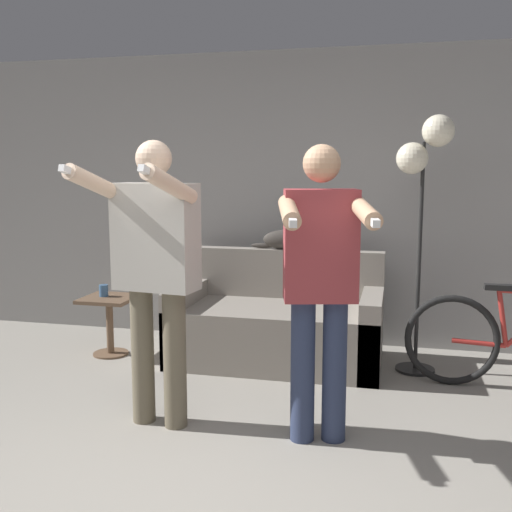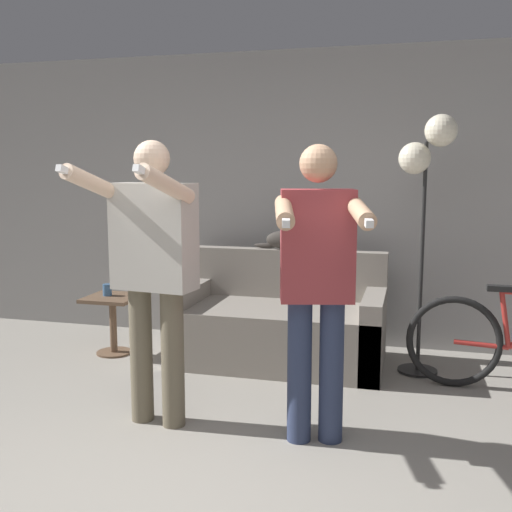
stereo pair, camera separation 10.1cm
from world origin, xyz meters
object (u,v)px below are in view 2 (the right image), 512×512
Objects in this scene: person_left at (153,261)px; cup at (107,290)px; side_table at (113,313)px; cat at (289,240)px; floor_lamp at (427,165)px; person_right at (317,276)px; couch at (279,326)px.

person_left is 17.50× the size of cup.
side_table is 0.20m from cup.
cat is 1.02× the size of side_table.
person_right is at bearing -112.95° from floor_lamp.
side_table is at bearing -176.18° from floor_lamp.
floor_lamp is (1.11, -0.32, 0.63)m from cat.
person_right is 3.40× the size of side_table.
cup is at bearing 135.97° from person_left.
cup is (-0.99, 1.24, -0.47)m from person_left.
cup is (-0.05, 0.01, 0.19)m from side_table.
floor_lamp is (0.59, 1.40, 0.62)m from person_right.
cup is at bearing -176.53° from floor_lamp.
cat is at bearing 17.93° from cup.
person_left reaches higher than cat.
side_table is 5.05× the size of cup.
person_left is at bearing 166.10° from person_right.
floor_lamp is at bearing 3.47° from cup.
person_right is 3.35× the size of cat.
cat is at bearing 81.73° from person_left.
floor_lamp is at bearing 53.31° from person_right.
person_left reaches higher than person_right.
person_right is at bearing -32.05° from cup.
person_left is 3.47× the size of side_table.
person_right is at bearing -73.34° from cat.
person_left is 2.19m from floor_lamp.
person_right is 17.17× the size of cup.
floor_lamp reaches higher than person_left.
side_table is (-1.42, -0.49, -0.61)m from cat.
couch is at bearing 78.34° from person_left.
floor_lamp reaches higher than cup.
person_left is at bearing -108.91° from couch.
person_left reaches higher than cup.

